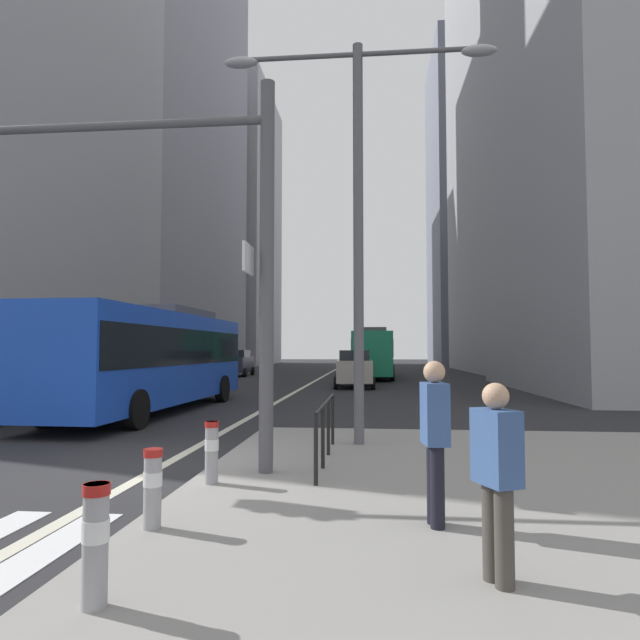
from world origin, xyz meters
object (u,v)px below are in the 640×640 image
(car_receding_near, at_px, (354,368))
(bollard_right, at_px, (212,449))
(city_bus_red_receding, at_px, (374,351))
(bollard_front, at_px, (95,538))
(traffic_signal_gantry, at_px, (156,216))
(pedestrian_waiting, at_px, (435,433))
(street_lamp_post, at_px, (358,184))
(city_bus_blue_oncoming, at_px, (153,354))
(bollard_left, at_px, (153,484))
(pedestrian_walking, at_px, (497,473))
(car_oncoming_mid, at_px, (237,363))

(car_receding_near, xyz_separation_m, bollard_right, (-1.28, -21.26, -0.37))
(city_bus_red_receding, bearing_deg, bollard_front, -93.49)
(bollard_front, bearing_deg, traffic_signal_gantry, 107.68)
(pedestrian_waiting, bearing_deg, bollard_front, -142.01)
(street_lamp_post, bearing_deg, city_bus_blue_oncoming, 137.93)
(bollard_left, height_order, pedestrian_walking, pedestrian_walking)
(car_oncoming_mid, xyz_separation_m, pedestrian_walking, (10.98, -35.37, 0.03))
(street_lamp_post, bearing_deg, pedestrian_waiting, -79.34)
(bollard_right, bearing_deg, bollard_left, -91.71)
(street_lamp_post, relative_size, pedestrian_walking, 5.08)
(car_oncoming_mid, relative_size, car_receding_near, 0.89)
(car_receding_near, xyz_separation_m, street_lamp_post, (0.67, -17.94, 4.29))
(city_bus_red_receding, height_order, pedestrian_waiting, city_bus_red_receding)
(city_bus_blue_oncoming, height_order, bollard_left, city_bus_blue_oncoming)
(car_receding_near, bearing_deg, pedestrian_walking, -85.48)
(car_oncoming_mid, height_order, street_lamp_post, street_lamp_post)
(car_receding_near, xyz_separation_m, pedestrian_waiting, (1.59, -22.80, 0.12))
(city_bus_blue_oncoming, xyz_separation_m, bollard_front, (4.95, -12.95, -1.20))
(bollard_right, bearing_deg, car_receding_near, 86.56)
(bollard_left, relative_size, pedestrian_waiting, 0.47)
(car_receding_near, bearing_deg, car_oncoming_mid, 129.04)
(city_bus_red_receding, relative_size, street_lamp_post, 1.48)
(car_receding_near, bearing_deg, bollard_front, -92.43)
(car_oncoming_mid, height_order, car_receding_near, same)
(pedestrian_waiting, bearing_deg, city_bus_blue_oncoming, 124.90)
(bollard_front, distance_m, bollard_left, 1.73)
(traffic_signal_gantry, height_order, bollard_right, traffic_signal_gantry)
(street_lamp_post, bearing_deg, bollard_front, -104.02)
(traffic_signal_gantry, relative_size, pedestrian_walking, 3.81)
(city_bus_blue_oncoming, height_order, city_bus_red_receding, same)
(traffic_signal_gantry, distance_m, pedestrian_waiting, 5.48)
(bollard_left, bearing_deg, bollard_front, -80.68)
(traffic_signal_gantry, height_order, bollard_front, traffic_signal_gantry)
(city_bus_red_receding, height_order, bollard_front, city_bus_red_receding)
(bollard_front, distance_m, pedestrian_waiting, 3.38)
(street_lamp_post, relative_size, bollard_front, 9.15)
(city_bus_red_receding, height_order, car_oncoming_mid, city_bus_red_receding)
(street_lamp_post, relative_size, bollard_right, 9.44)
(city_bus_blue_oncoming, xyz_separation_m, bollard_left, (4.67, -11.25, -1.23))
(city_bus_red_receding, distance_m, traffic_signal_gantry, 30.60)
(city_bus_red_receding, bearing_deg, city_bus_blue_oncoming, -108.04)
(city_bus_blue_oncoming, bearing_deg, bollard_front, -69.07)
(traffic_signal_gantry, xyz_separation_m, pedestrian_waiting, (4.02, -2.26, -2.97))
(city_bus_blue_oncoming, bearing_deg, car_receding_near, 63.24)
(city_bus_red_receding, distance_m, bollard_right, 31.16)
(city_bus_blue_oncoming, xyz_separation_m, street_lamp_post, (6.68, -6.03, 3.45))
(traffic_signal_gantry, xyz_separation_m, street_lamp_post, (3.11, 2.59, 1.21))
(street_lamp_post, xyz_separation_m, bollard_left, (-2.01, -5.22, -4.68))
(car_oncoming_mid, relative_size, pedestrian_waiting, 2.38)
(city_bus_blue_oncoming, xyz_separation_m, car_receding_near, (6.01, 11.91, -0.85))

